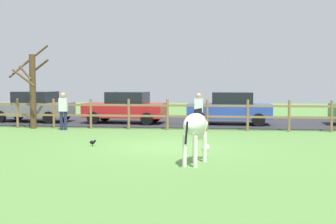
% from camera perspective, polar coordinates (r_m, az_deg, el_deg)
% --- Properties ---
extents(ground_plane, '(60.00, 60.00, 0.00)m').
position_cam_1_polar(ground_plane, '(14.30, -0.16, -4.54)').
color(ground_plane, '#5B8C42').
extents(parking_asphalt, '(28.00, 7.40, 0.05)m').
position_cam_1_polar(parking_asphalt, '(23.49, 2.74, -1.16)').
color(parking_asphalt, '#2D2D33').
rests_on(parking_asphalt, ground_plane).
extents(paddock_fence, '(20.88, 0.11, 1.35)m').
position_cam_1_polar(paddock_fence, '(19.23, -0.07, -0.09)').
color(paddock_fence, olive).
rests_on(paddock_fence, ground_plane).
extents(bare_tree, '(1.50, 1.60, 3.82)m').
position_cam_1_polar(bare_tree, '(20.73, -17.23, 3.12)').
color(bare_tree, '#513A23').
rests_on(bare_tree, ground_plane).
extents(zebra, '(0.77, 1.90, 1.41)m').
position_cam_1_polar(zebra, '(11.29, 3.66, -2.08)').
color(zebra, white).
rests_on(zebra, ground_plane).
extents(crow_on_grass, '(0.21, 0.10, 0.20)m').
position_cam_1_polar(crow_on_grass, '(14.68, -9.74, -3.88)').
color(crow_on_grass, black).
rests_on(crow_on_grass, ground_plane).
extents(parked_car_grey, '(4.15, 2.19, 1.56)m').
position_cam_1_polar(parked_car_grey, '(23.76, -17.05, 0.71)').
color(parked_car_grey, slate).
rests_on(parked_car_grey, parking_asphalt).
extents(parked_car_blue, '(4.02, 1.91, 1.56)m').
position_cam_1_polar(parked_car_blue, '(21.51, 8.03, 0.52)').
color(parked_car_blue, '#2D4CAD').
rests_on(parked_car_blue, parking_asphalt).
extents(parked_car_red, '(4.11, 2.12, 1.56)m').
position_cam_1_polar(parked_car_red, '(22.01, -5.53, 0.62)').
color(parked_car_red, red).
rests_on(parked_car_red, parking_asphalt).
extents(visitor_left_of_tree, '(0.38, 0.25, 1.64)m').
position_cam_1_polar(visitor_left_of_tree, '(19.72, -13.42, 0.33)').
color(visitor_left_of_tree, '#232847').
rests_on(visitor_left_of_tree, ground_plane).
extents(visitor_right_of_tree, '(0.36, 0.22, 1.64)m').
position_cam_1_polar(visitor_right_of_tree, '(18.68, 4.00, 0.24)').
color(visitor_right_of_tree, '#232847').
rests_on(visitor_right_of_tree, ground_plane).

